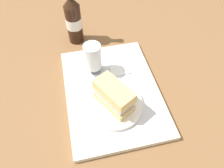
{
  "coord_description": "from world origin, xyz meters",
  "views": [
    {
      "loc": [
        -0.44,
        0.1,
        0.61
      ],
      "look_at": [
        0.0,
        0.0,
        0.05
      ],
      "focal_mm": 34.14,
      "sensor_mm": 36.0,
      "label": 1
    }
  ],
  "objects_px": {
    "plate": "(114,104)",
    "beer_bottle": "(74,20)",
    "beer_glass": "(93,58)",
    "sandwich": "(113,95)"
  },
  "relations": [
    {
      "from": "plate",
      "to": "beer_bottle",
      "type": "xyz_separation_m",
      "value": [
        0.38,
        0.08,
        0.08
      ]
    },
    {
      "from": "sandwich",
      "to": "beer_bottle",
      "type": "bearing_deg",
      "value": -17.81
    },
    {
      "from": "plate",
      "to": "beer_bottle",
      "type": "bearing_deg",
      "value": 11.41
    },
    {
      "from": "sandwich",
      "to": "beer_glass",
      "type": "bearing_deg",
      "value": -16.76
    },
    {
      "from": "beer_bottle",
      "to": "plate",
      "type": "bearing_deg",
      "value": -168.59
    },
    {
      "from": "sandwich",
      "to": "beer_glass",
      "type": "distance_m",
      "value": 0.16
    },
    {
      "from": "sandwich",
      "to": "beer_bottle",
      "type": "distance_m",
      "value": 0.39
    },
    {
      "from": "sandwich",
      "to": "beer_glass",
      "type": "height_order",
      "value": "beer_glass"
    },
    {
      "from": "plate",
      "to": "beer_glass",
      "type": "height_order",
      "value": "beer_glass"
    },
    {
      "from": "beer_glass",
      "to": "beer_bottle",
      "type": "distance_m",
      "value": 0.22
    }
  ]
}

